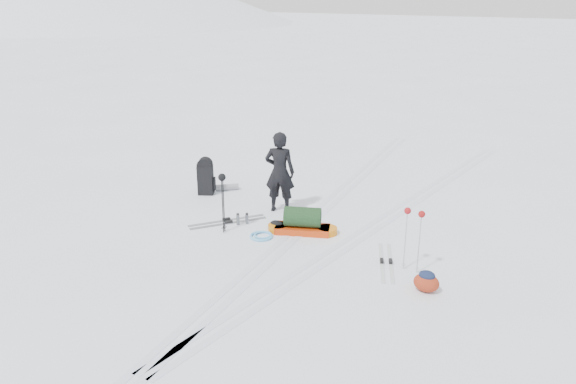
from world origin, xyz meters
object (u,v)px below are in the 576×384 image
(skier, at_px, (280,172))
(pulk_sled, at_px, (303,223))
(expedition_rucksack, at_px, (208,177))
(ski_poles_black, at_px, (222,184))

(skier, relative_size, pulk_sled, 1.23)
(expedition_rucksack, distance_m, ski_poles_black, 2.53)
(pulk_sled, bearing_deg, ski_poles_black, -172.76)
(skier, bearing_deg, ski_poles_black, 57.77)
(ski_poles_black, bearing_deg, expedition_rucksack, 152.40)
(ski_poles_black, bearing_deg, skier, 92.99)
(expedition_rucksack, bearing_deg, ski_poles_black, -71.08)
(pulk_sled, xyz_separation_m, ski_poles_black, (-1.48, -0.78, 0.85))
(skier, distance_m, ski_poles_black, 1.69)
(pulk_sled, height_order, ski_poles_black, ski_poles_black)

